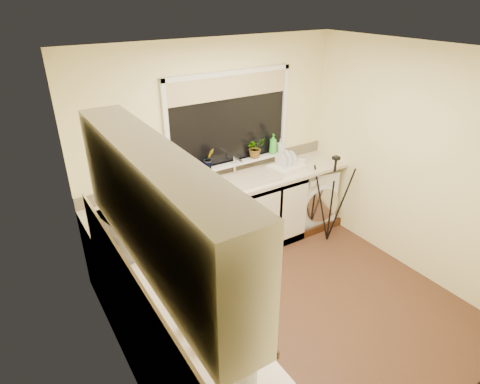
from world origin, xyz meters
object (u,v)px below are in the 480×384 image
at_px(dish_rack, 287,167).
at_px(soap_bottle_green, 273,144).
at_px(microwave, 129,231).
at_px(plant_d, 255,147).
at_px(plant_b, 209,159).
at_px(cup_left, 199,339).
at_px(steel_jar, 186,322).
at_px(cup_back, 302,161).
at_px(plant_a, 186,165).
at_px(laptop, 177,192).
at_px(washing_machine, 307,195).
at_px(glass_jug, 246,375).
at_px(tripod, 331,200).
at_px(soap_bottle_clear, 280,146).
at_px(kettle, 138,237).

height_order(dish_rack, soap_bottle_green, soap_bottle_green).
bearing_deg(microwave, plant_d, -77.36).
relative_size(plant_b, cup_left, 2.62).
xyz_separation_m(microwave, cup_left, (0.00, -1.30, -0.10)).
relative_size(steel_jar, cup_back, 0.82).
height_order(dish_rack, plant_a, plant_a).
distance_m(laptop, dish_rack, 1.44).
bearing_deg(washing_machine, glass_jug, -125.98).
bearing_deg(cup_left, steel_jar, 94.66).
distance_m(tripod, soap_bottle_green, 0.99).
relative_size(washing_machine, cup_back, 6.35).
height_order(steel_jar, soap_bottle_clear, soap_bottle_clear).
bearing_deg(microwave, kettle, -158.19).
bearing_deg(washing_machine, plant_d, 178.12).
bearing_deg(tripod, plant_d, 150.63).
xyz_separation_m(glass_jug, cup_back, (2.33, 2.29, -0.04)).
bearing_deg(kettle, cup_back, 15.88).
height_order(dish_rack, steel_jar, steel_jar).
relative_size(plant_b, plant_d, 0.94).
xyz_separation_m(dish_rack, plant_d, (-0.31, 0.24, 0.25)).
bearing_deg(kettle, washing_machine, 15.53).
relative_size(steel_jar, soap_bottle_green, 0.42).
distance_m(tripod, steel_jar, 2.86).
xyz_separation_m(glass_jug, steel_jar, (-0.10, 0.57, -0.04)).
relative_size(dish_rack, plant_d, 1.62).
bearing_deg(dish_rack, plant_a, 161.20).
bearing_deg(cup_back, soap_bottle_clear, 138.83).
height_order(steel_jar, cup_back, steel_jar).
bearing_deg(steel_jar, microwave, 89.33).
height_order(cup_back, cup_left, cup_back).
bearing_deg(kettle, cup_left, -92.41).
relative_size(washing_machine, tripod, 0.70).
bearing_deg(soap_bottle_clear, soap_bottle_green, 171.23).
bearing_deg(glass_jug, plant_d, 54.83).
height_order(glass_jug, soap_bottle_clear, soap_bottle_clear).
bearing_deg(microwave, cup_left, 169.21).
relative_size(glass_jug, plant_a, 0.81).
distance_m(soap_bottle_green, cup_back, 0.43).
relative_size(plant_d, cup_back, 2.01).
bearing_deg(laptop, kettle, -138.71).
xyz_separation_m(microwave, soap_bottle_green, (2.11, 0.79, 0.13)).
height_order(soap_bottle_green, cup_back, soap_bottle_green).
height_order(laptop, tripod, tripod).
height_order(glass_jug, cup_left, glass_jug).
bearing_deg(plant_b, soap_bottle_clear, -1.48).
bearing_deg(washing_machine, dish_rack, -160.89).
distance_m(plant_a, soap_bottle_clear, 1.29).
height_order(dish_rack, tripod, tripod).
bearing_deg(steel_jar, kettle, 86.47).
relative_size(kettle, cup_left, 2.45).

